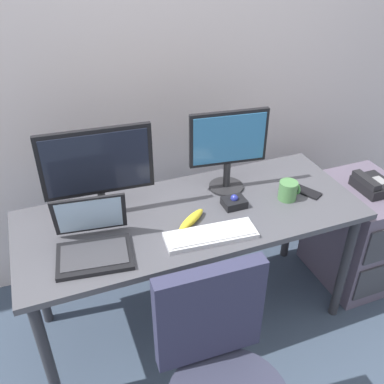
% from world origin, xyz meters
% --- Properties ---
extents(ground_plane, '(8.00, 8.00, 0.00)m').
position_xyz_m(ground_plane, '(0.00, 0.00, 0.00)').
color(ground_plane, '#3A485B').
extents(back_wall, '(6.00, 0.10, 2.80)m').
position_xyz_m(back_wall, '(0.00, 0.68, 1.40)').
color(back_wall, silver).
rests_on(back_wall, ground).
extents(desk, '(1.65, 0.66, 0.73)m').
position_xyz_m(desk, '(0.00, 0.00, 0.65)').
color(desk, '#4B4B52').
rests_on(desk, ground).
extents(file_cabinet, '(0.42, 0.53, 0.64)m').
position_xyz_m(file_cabinet, '(1.05, -0.03, 0.32)').
color(file_cabinet, '#5F5568').
rests_on(file_cabinet, ground).
extents(desk_phone, '(0.17, 0.20, 0.09)m').
position_xyz_m(desk_phone, '(1.04, -0.05, 0.68)').
color(desk_phone, black).
rests_on(desk_phone, file_cabinet).
extents(monitor_main, '(0.50, 0.18, 0.44)m').
position_xyz_m(monitor_main, '(-0.40, 0.15, 0.98)').
color(monitor_main, '#262628').
rests_on(monitor_main, desk).
extents(monitor_side, '(0.39, 0.18, 0.43)m').
position_xyz_m(monitor_side, '(0.25, 0.14, 0.98)').
color(monitor_side, '#262628').
rests_on(monitor_side, desk).
extents(keyboard, '(0.42, 0.17, 0.03)m').
position_xyz_m(keyboard, '(0.01, -0.20, 0.74)').
color(keyboard, silver).
rests_on(keyboard, desk).
extents(laptop, '(0.35, 0.33, 0.23)m').
position_xyz_m(laptop, '(-0.49, -0.10, 0.78)').
color(laptop, black).
rests_on(laptop, desk).
extents(trackball_mouse, '(0.11, 0.09, 0.07)m').
position_xyz_m(trackball_mouse, '(0.21, -0.02, 0.75)').
color(trackball_mouse, black).
rests_on(trackball_mouse, desk).
extents(coffee_mug, '(0.10, 0.09, 0.10)m').
position_xyz_m(coffee_mug, '(0.49, -0.06, 0.78)').
color(coffee_mug, '#50894B').
rests_on(coffee_mug, desk).
extents(cell_phone, '(0.13, 0.16, 0.01)m').
position_xyz_m(cell_phone, '(0.61, -0.05, 0.73)').
color(cell_phone, black).
rests_on(cell_phone, desk).
extents(banana, '(0.18, 0.15, 0.04)m').
position_xyz_m(banana, '(-0.03, -0.07, 0.75)').
color(banana, yellow).
rests_on(banana, desk).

